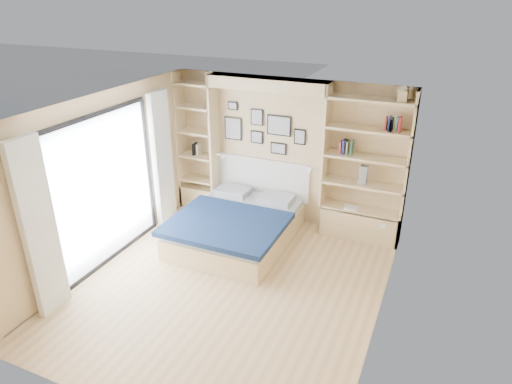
% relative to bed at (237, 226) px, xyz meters
% --- Properties ---
extents(ground, '(4.50, 4.50, 0.00)m').
position_rel_bed_xyz_m(ground, '(0.45, -1.17, -0.28)').
color(ground, '#D6B67A').
rests_on(ground, ground).
extents(room_shell, '(4.50, 4.50, 4.50)m').
position_rel_bed_xyz_m(room_shell, '(0.06, 0.35, 0.80)').
color(room_shell, tan).
rests_on(room_shell, ground).
extents(bed, '(1.74, 2.15, 1.07)m').
position_rel_bed_xyz_m(bed, '(0.00, 0.00, 0.00)').
color(bed, '#E1C989').
rests_on(bed, ground).
extents(photo_gallery, '(1.48, 0.02, 0.82)m').
position_rel_bed_xyz_m(photo_gallery, '(-0.00, 1.06, 1.33)').
color(photo_gallery, black).
rests_on(photo_gallery, ground).
extents(reading_lamps, '(1.92, 0.12, 0.15)m').
position_rel_bed_xyz_m(reading_lamps, '(0.15, 0.83, 0.82)').
color(reading_lamps, silver).
rests_on(reading_lamps, ground).
extents(shelf_decor, '(3.59, 0.23, 2.03)m').
position_rel_bed_xyz_m(shelf_decor, '(1.57, 0.90, 1.41)').
color(shelf_decor, '#A82724').
rests_on(shelf_decor, ground).
extents(deck, '(3.20, 4.00, 0.05)m').
position_rel_bed_xyz_m(deck, '(-3.15, -1.17, -0.28)').
color(deck, brown).
rests_on(deck, ground).
extents(deck_chair, '(0.48, 0.71, 0.68)m').
position_rel_bed_xyz_m(deck_chair, '(-2.60, -0.77, 0.04)').
color(deck_chair, tan).
rests_on(deck_chair, ground).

